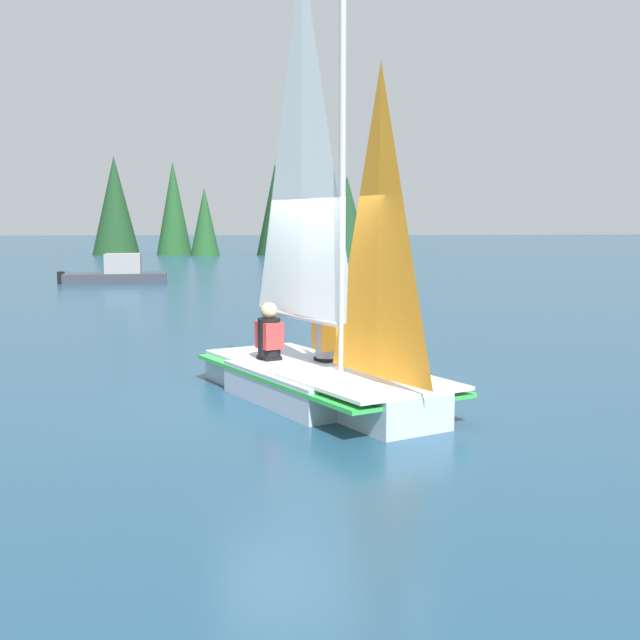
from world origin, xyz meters
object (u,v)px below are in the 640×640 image
at_px(sailor_helm, 327,344).
at_px(motorboat_distant, 118,273).
at_px(sailboat_main, 320,340).
at_px(sailor_crew, 269,343).

bearing_deg(sailor_helm, motorboat_distant, 170.67).
relative_size(sailboat_main, sailor_crew, 4.87).
distance_m(sailor_helm, sailor_crew, 0.77).
height_order(sailboat_main, sailor_helm, sailboat_main).
xyz_separation_m(sailboat_main, sailor_crew, (0.59, -0.67, -0.13)).
relative_size(sailor_helm, motorboat_distant, 0.30).
xyz_separation_m(sailor_helm, motorboat_distant, (5.29, -19.56, -0.26)).
xyz_separation_m(sailboat_main, motorboat_distant, (5.14, -20.03, -0.38)).
distance_m(sailor_helm, motorboat_distant, 20.27).
xyz_separation_m(sailor_helm, sailor_crew, (0.74, -0.21, -0.01)).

